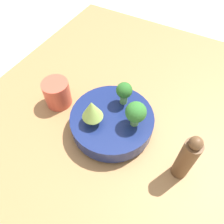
# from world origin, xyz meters

# --- Properties ---
(ground_plane) EXTENTS (6.00, 6.00, 0.00)m
(ground_plane) POSITION_xyz_m (0.00, 0.00, 0.00)
(ground_plane) COLOR beige
(table) EXTENTS (1.19, 0.88, 0.04)m
(table) POSITION_xyz_m (0.00, 0.00, 0.02)
(table) COLOR #9E7042
(table) RESTS_ON ground_plane
(bowl) EXTENTS (0.24, 0.24, 0.06)m
(bowl) POSITION_xyz_m (-0.02, -0.02, 0.07)
(bowl) COLOR navy
(bowl) RESTS_ON table
(broccoli_floret_front) EXTENTS (0.06, 0.06, 0.08)m
(broccoli_floret_front) POSITION_xyz_m (-0.01, -0.09, 0.15)
(broccoli_floret_front) COLOR #609347
(broccoli_floret_front) RESTS_ON bowl
(broccoli_floret_right) EXTENTS (0.05, 0.05, 0.07)m
(broccoli_floret_right) POSITION_xyz_m (0.05, -0.03, 0.15)
(broccoli_floret_right) COLOR #609347
(broccoli_floret_right) RESTS_ON bowl
(romanesco_piece_far) EXTENTS (0.06, 0.06, 0.08)m
(romanesco_piece_far) POSITION_xyz_m (-0.06, 0.01, 0.15)
(romanesco_piece_far) COLOR #7AB256
(romanesco_piece_far) RESTS_ON bowl
(cup) EXTENTS (0.08, 0.08, 0.09)m
(cup) POSITION_xyz_m (-0.01, 0.18, 0.08)
(cup) COLOR #C64C38
(cup) RESTS_ON table
(pepper_mill) EXTENTS (0.04, 0.04, 0.17)m
(pepper_mill) POSITION_xyz_m (-0.05, -0.24, 0.12)
(pepper_mill) COLOR brown
(pepper_mill) RESTS_ON table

